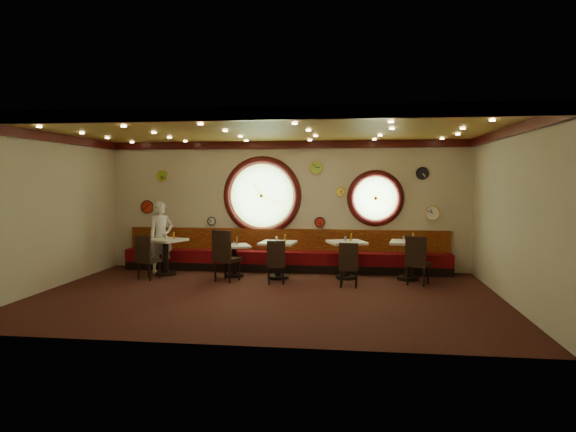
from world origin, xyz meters
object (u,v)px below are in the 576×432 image
at_px(condiment_b_pepper, 237,243).
at_px(condiment_e_pepper, 407,239).
at_px(condiment_a_salt, 165,236).
at_px(condiment_e_bottle, 413,237).
at_px(chair_b, 224,252).
at_px(chair_c, 276,259).
at_px(condiment_c_bottle, 285,238).
at_px(table_a, 166,252).
at_px(condiment_e_salt, 404,239).
at_px(condiment_d_pepper, 346,239).
at_px(condiment_d_salt, 345,238).
at_px(waiter, 161,237).
at_px(table_d, 347,255).
at_px(chair_a, 146,254).
at_px(condiment_a_pepper, 165,237).
at_px(condiment_d_bottle, 351,237).
at_px(condiment_b_salt, 234,243).
at_px(table_e, 408,256).
at_px(table_c, 278,255).
at_px(chair_e, 417,257).
at_px(condiment_c_pepper, 276,239).
at_px(condiment_a_bottle, 174,235).
at_px(chair_d, 349,262).
at_px(condiment_b_bottle, 237,241).
at_px(table_b, 234,257).
at_px(condiment_c_salt, 277,239).

distance_m(condiment_b_pepper, condiment_e_pepper, 3.86).
relative_size(condiment_b_pepper, condiment_e_pepper, 0.91).
bearing_deg(condiment_a_salt, condiment_e_bottle, 1.86).
xyz_separation_m(chair_b, chair_c, (1.16, -0.09, -0.11)).
distance_m(chair_c, condiment_c_bottle, 0.80).
relative_size(table_a, condiment_e_salt, 9.09).
bearing_deg(condiment_d_pepper, condiment_d_salt, 102.89).
distance_m(condiment_d_salt, condiment_c_bottle, 1.36).
relative_size(condiment_b_pepper, waiter, 0.06).
bearing_deg(condiment_d_pepper, table_d, 54.93).
distance_m(table_d, condiment_a_salt, 4.31).
bearing_deg(chair_a, chair_b, 18.16).
bearing_deg(condiment_a_pepper, condiment_e_pepper, 1.04).
bearing_deg(condiment_d_bottle, condiment_b_pepper, -175.92).
distance_m(chair_b, condiment_d_salt, 2.75).
distance_m(condiment_d_bottle, waiter, 4.57).
xyz_separation_m(table_a, condiment_d_pepper, (4.22, 0.07, 0.37)).
height_order(chair_b, chair_c, chair_b).
relative_size(condiment_b_salt, condiment_c_bottle, 0.51).
bearing_deg(condiment_a_pepper, chair_a, -111.15).
height_order(table_e, condiment_a_salt, condiment_a_salt).
height_order(table_a, table_c, table_a).
bearing_deg(condiment_c_bottle, condiment_d_pepper, 4.76).
relative_size(chair_e, condiment_b_pepper, 6.68).
bearing_deg(condiment_b_salt, table_a, -177.86).
bearing_deg(condiment_e_bottle, chair_b, -167.93).
distance_m(condiment_a_salt, condiment_c_pepper, 2.71).
relative_size(table_e, condiment_a_pepper, 9.95).
relative_size(condiment_d_salt, condiment_a_bottle, 0.73).
bearing_deg(condiment_e_salt, chair_d, -138.20).
bearing_deg(condiment_a_pepper, condiment_b_bottle, 2.88).
height_order(table_b, table_c, table_c).
bearing_deg(condiment_a_bottle, condiment_e_salt, 0.99).
distance_m(condiment_c_salt, condiment_c_pepper, 0.12).
height_order(table_c, chair_d, chair_d).
height_order(table_a, condiment_a_pepper, condiment_a_pepper).
xyz_separation_m(condiment_b_salt, condiment_a_pepper, (-1.62, -0.10, 0.12)).
height_order(chair_a, condiment_e_pepper, chair_a).
xyz_separation_m(table_a, waiter, (-0.23, 0.32, 0.32)).
relative_size(condiment_e_bottle, waiter, 0.10).
distance_m(table_e, waiter, 5.86).
bearing_deg(table_b, condiment_c_pepper, -6.73).
bearing_deg(condiment_d_bottle, condiment_b_salt, -177.81).
height_order(table_e, condiment_a_bottle, condiment_a_bottle).
distance_m(condiment_a_pepper, condiment_d_pepper, 4.21).
distance_m(condiment_b_bottle, waiter, 1.96).
xyz_separation_m(condiment_b_pepper, condiment_e_bottle, (4.01, 0.27, 0.17)).
height_order(table_d, condiment_a_salt, condiment_a_salt).
bearing_deg(condiment_e_bottle, condiment_e_salt, -166.74).
bearing_deg(condiment_e_salt, table_e, -28.36).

